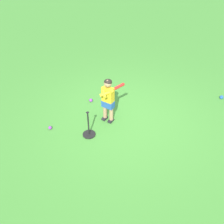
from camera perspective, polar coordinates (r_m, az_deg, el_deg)
name	(u,v)px	position (r m, az deg, el deg)	size (l,w,h in m)	color
ground_plane	(128,119)	(6.06, 3.48, -1.57)	(40.00, 40.00, 0.00)	#479338
child_batter	(108,97)	(5.64, -0.83, 3.38)	(0.61, 0.35, 1.08)	#232328
play_ball_behind_batter	(91,100)	(6.62, -4.71, 2.62)	(0.09, 0.09, 0.09)	purple
play_ball_far_right	(222,97)	(7.29, 23.14, 3.04)	(0.09, 0.09, 0.09)	blue
play_ball_center_lawn	(50,128)	(5.92, -13.58, -3.42)	(0.08, 0.08, 0.08)	purple
batting_tee	(89,131)	(5.59, -5.14, -4.29)	(0.28, 0.28, 0.62)	black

